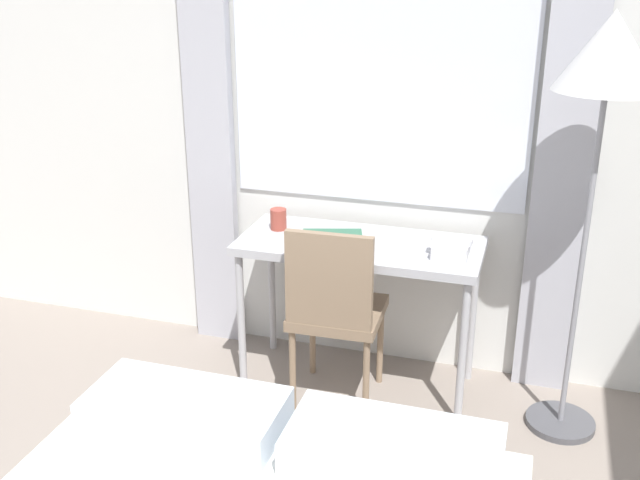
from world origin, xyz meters
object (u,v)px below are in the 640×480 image
Objects in this scene: desk at (360,257)px; standing_lamp at (607,77)px; mug at (278,219)px; telephone at (451,248)px; book at (333,239)px; desk_chair at (335,305)px.

standing_lamp is at bearing -4.72° from desk.
standing_lamp is at bearing -5.40° from mug.
desk is at bearing 173.43° from telephone.
telephone is at bearing -1.61° from book.
desk is 1.25× the size of desk_chair.
mug is at bearing 174.60° from standing_lamp.
desk is 6.31× the size of telephone.
standing_lamp is (0.96, -0.08, 0.87)m from desk.
book is 0.31m from mug.
desk_chair is (-0.06, -0.20, -0.16)m from desk.
standing_lamp is 0.93m from telephone.
standing_lamp is 1.34m from book.
book is at bearing -16.00° from mug.
mug is (-0.35, 0.25, 0.29)m from desk_chair.
desk_chair is 0.52m from mug.
telephone reaches higher than book.
desk is 1.30m from standing_lamp.
telephone is at bearing -6.78° from mug.
book is at bearing 178.39° from telephone.
desk_chair is 2.74× the size of book.
desk is at bearing 15.28° from book.
standing_lamp is at bearing -2.44° from book.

